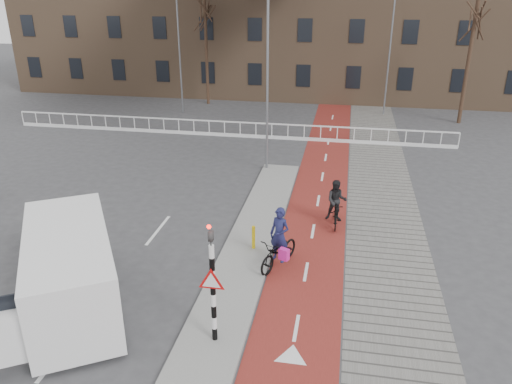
# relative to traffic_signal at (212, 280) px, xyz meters

# --- Properties ---
(ground) EXTENTS (120.00, 120.00, 0.00)m
(ground) POSITION_rel_traffic_signal_xyz_m (0.60, 2.02, -1.99)
(ground) COLOR #38383A
(ground) RESTS_ON ground
(bike_lane) EXTENTS (2.50, 60.00, 0.01)m
(bike_lane) POSITION_rel_traffic_signal_xyz_m (2.10, 12.02, -1.98)
(bike_lane) COLOR maroon
(bike_lane) RESTS_ON ground
(sidewalk) EXTENTS (3.00, 60.00, 0.01)m
(sidewalk) POSITION_rel_traffic_signal_xyz_m (4.90, 12.02, -1.98)
(sidewalk) COLOR slate
(sidewalk) RESTS_ON ground
(curb_island) EXTENTS (1.80, 16.00, 0.12)m
(curb_island) POSITION_rel_traffic_signal_xyz_m (-0.10, 6.02, -1.93)
(curb_island) COLOR gray
(curb_island) RESTS_ON ground
(traffic_signal) EXTENTS (0.80, 0.80, 3.68)m
(traffic_signal) POSITION_rel_traffic_signal_xyz_m (0.00, 0.00, 0.00)
(traffic_signal) COLOR black
(traffic_signal) RESTS_ON curb_island
(bollard) EXTENTS (0.12, 0.12, 0.88)m
(bollard) POSITION_rel_traffic_signal_xyz_m (0.10, 5.10, -1.43)
(bollard) COLOR #E0BA0C
(bollard) RESTS_ON curb_island
(cyclist_near) EXTENTS (1.55, 2.23, 2.17)m
(cyclist_near) POSITION_rel_traffic_signal_xyz_m (1.15, 4.21, -1.25)
(cyclist_near) COLOR black
(cyclist_near) RESTS_ON bike_lane
(cyclist_far) EXTENTS (0.84, 1.79, 1.91)m
(cyclist_far) POSITION_rel_traffic_signal_xyz_m (2.92, 7.71, -1.19)
(cyclist_far) COLOR black
(cyclist_far) RESTS_ON bike_lane
(van) EXTENTS (4.90, 6.06, 2.44)m
(van) POSITION_rel_traffic_signal_xyz_m (-4.49, 0.78, -0.70)
(van) COLOR white
(van) RESTS_ON ground
(railing) EXTENTS (28.00, 0.10, 0.99)m
(railing) POSITION_rel_traffic_signal_xyz_m (-4.40, 19.02, -1.68)
(railing) COLOR silver
(railing) RESTS_ON ground
(tree_mid) EXTENTS (0.23, 0.23, 8.31)m
(tree_mid) POSITION_rel_traffic_signal_xyz_m (-7.86, 27.64, 2.17)
(tree_mid) COLOR #322016
(tree_mid) RESTS_ON ground
(tree_right) EXTENTS (0.26, 0.26, 8.01)m
(tree_right) POSITION_rel_traffic_signal_xyz_m (10.72, 25.11, 2.01)
(tree_right) COLOR #322016
(tree_right) RESTS_ON ground
(streetlight_near) EXTENTS (0.12, 0.12, 8.75)m
(streetlight_near) POSITION_rel_traffic_signal_xyz_m (-0.81, 13.52, 2.39)
(streetlight_near) COLOR slate
(streetlight_near) RESTS_ON ground
(streetlight_left) EXTENTS (0.12, 0.12, 8.96)m
(streetlight_left) POSITION_rel_traffic_signal_xyz_m (-8.92, 24.43, 2.49)
(streetlight_left) COLOR slate
(streetlight_left) RESTS_ON ground
(streetlight_right) EXTENTS (0.12, 0.12, 8.70)m
(streetlight_right) POSITION_rel_traffic_signal_xyz_m (5.73, 26.60, 2.36)
(streetlight_right) COLOR slate
(streetlight_right) RESTS_ON ground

